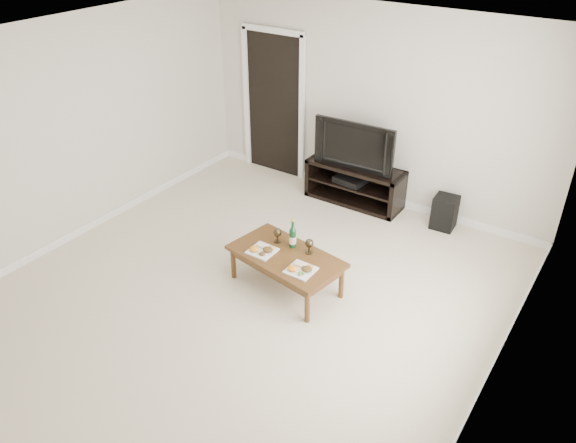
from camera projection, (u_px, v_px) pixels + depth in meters
The scene contains 14 objects.
floor at pixel (247, 296), 5.98m from camera, with size 5.50×5.50×0.00m, color beige.
back_wall at pixel (373, 107), 7.29m from camera, with size 5.00×0.04×2.60m, color beige.
ceiling at pixel (235, 46), 4.64m from camera, with size 5.00×5.50×0.04m, color white.
doorway at pixel (274, 106), 8.15m from camera, with size 0.90×0.02×2.05m, color black.
media_console at pixel (355, 184), 7.64m from camera, with size 1.34×0.45×0.55m, color black.
television at pixel (357, 143), 7.34m from camera, with size 1.12×0.15×0.64m, color black.
av_receiver at pixel (350, 180), 7.64m from camera, with size 0.40×0.30×0.08m, color black.
subwoofer at pixel (445, 212), 7.10m from camera, with size 0.29×0.29×0.43m, color black.
coffee_table at pixel (286, 271), 6.02m from camera, with size 1.21×0.66×0.42m, color #563918.
plate_left at pixel (262, 249), 5.94m from camera, with size 0.27×0.27×0.07m, color white.
plate_right at pixel (301, 268), 5.64m from camera, with size 0.27×0.27×0.07m, color white.
wine_bottle at pixel (293, 233), 5.96m from camera, with size 0.07×0.07×0.35m, color #0F371C.
goblet_left at pixel (278, 235), 6.08m from camera, with size 0.09×0.09×0.17m, color #3A311F, non-canonical shape.
goblet_right at pixel (309, 246), 5.90m from camera, with size 0.09×0.09×0.17m, color #3A311F, non-canonical shape.
Camera 1 is at (3.01, -3.68, 3.74)m, focal length 35.00 mm.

